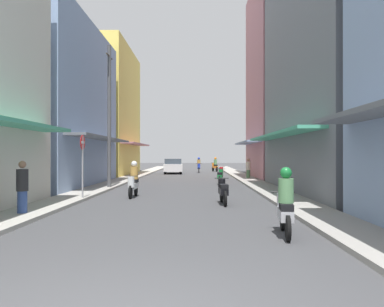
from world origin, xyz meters
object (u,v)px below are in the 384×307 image
at_px(motorbike_blue, 199,166).
at_px(motorbike_silver, 285,205).
at_px(parked_car, 173,166).
at_px(motorbike_green, 220,176).
at_px(motorbike_white, 133,181).
at_px(pedestrian_foreground, 22,189).
at_px(street_sign_no_entry, 83,158).
at_px(motorbike_black, 223,191).
at_px(motorbike_orange, 215,165).
at_px(pedestrian_crossing, 248,169).
at_px(motorbike_red, 221,173).
at_px(utility_pole, 109,116).

height_order(motorbike_blue, motorbike_silver, same).
bearing_deg(parked_car, motorbike_green, -74.19).
bearing_deg(motorbike_white, pedestrian_foreground, -114.62).
bearing_deg(street_sign_no_entry, motorbike_green, 54.26).
bearing_deg(motorbike_black, motorbike_white, 148.46).
bearing_deg(motorbike_silver, motorbike_white, 121.66).
bearing_deg(motorbike_orange, street_sign_no_entry, -103.93).
bearing_deg(pedestrian_crossing, motorbike_red, -172.06).
xyz_separation_m(pedestrian_foreground, street_sign_no_entry, (0.58, 4.01, 0.88)).
bearing_deg(motorbike_green, utility_pole, -151.24).
distance_m(motorbike_white, pedestrian_foreground, 5.81).
relative_size(motorbike_green, utility_pole, 0.23).
height_order(motorbike_blue, pedestrian_crossing, motorbike_blue).
distance_m(motorbike_blue, motorbike_green, 15.94).
height_order(motorbike_red, motorbike_green, same).
height_order(parked_car, street_sign_no_entry, street_sign_no_entry).
height_order(parked_car, pedestrian_crossing, pedestrian_crossing).
relative_size(motorbike_silver, motorbike_green, 1.00).
height_order(pedestrian_crossing, street_sign_no_entry, street_sign_no_entry).
distance_m(motorbike_orange, pedestrian_foreground, 31.09).
distance_m(motorbike_white, street_sign_no_entry, 2.45).
height_order(motorbike_white, street_sign_no_entry, street_sign_no_entry).
bearing_deg(pedestrian_crossing, pedestrian_foreground, -117.88).
relative_size(motorbike_blue, parked_car, 0.43).
bearing_deg(motorbike_green, motorbike_silver, -87.69).
xyz_separation_m(motorbike_black, street_sign_no_entry, (-5.59, 1.03, 1.21)).
xyz_separation_m(parked_car, pedestrian_crossing, (6.17, -9.02, 0.04)).
bearing_deg(street_sign_no_entry, utility_pole, 91.14).
height_order(motorbike_silver, parked_car, motorbike_silver).
height_order(motorbike_black, motorbike_green, same).
bearing_deg(motorbike_blue, pedestrian_crossing, -72.25).
distance_m(motorbike_blue, motorbike_silver, 30.87).
bearing_deg(motorbike_orange, pedestrian_foreground, -103.19).
relative_size(motorbike_blue, utility_pole, 0.23).
bearing_deg(motorbike_black, motorbike_orange, 88.07).
relative_size(parked_car, street_sign_no_entry, 1.59).
height_order(utility_pole, street_sign_no_entry, utility_pole).
relative_size(motorbike_white, motorbike_orange, 1.03).
bearing_deg(motorbike_green, pedestrian_crossing, 62.71).
bearing_deg(pedestrian_foreground, motorbike_orange, 76.81).
xyz_separation_m(motorbike_green, street_sign_no_entry, (-6.05, -8.40, 1.21)).
xyz_separation_m(pedestrian_foreground, pedestrian_crossing, (8.96, 16.95, -0.05)).
xyz_separation_m(parked_car, pedestrian_foreground, (-2.79, -25.96, 0.10)).
relative_size(motorbike_black, pedestrian_foreground, 1.08).
height_order(motorbike_green, pedestrian_foreground, pedestrian_foreground).
bearing_deg(utility_pole, pedestrian_crossing, 42.97).
relative_size(motorbike_black, motorbike_silver, 1.00).
relative_size(motorbike_red, motorbike_white, 1.00).
bearing_deg(motorbike_white, utility_pole, 117.30).
height_order(motorbike_red, pedestrian_foreground, pedestrian_foreground).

